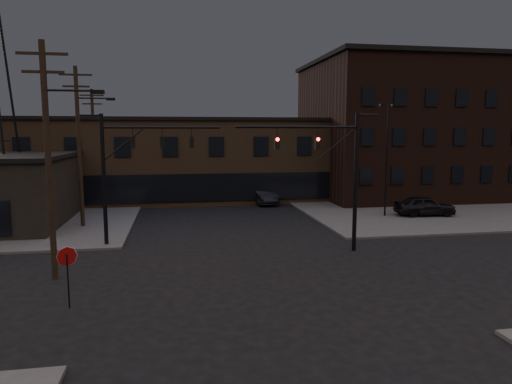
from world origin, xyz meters
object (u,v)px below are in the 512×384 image
traffic_signal_far (125,164)px  parked_car_lot_a (425,206)px  stop_sign (67,263)px  car_crossing (262,195)px  parked_car_lot_b (366,196)px  traffic_signal_near (337,167)px

traffic_signal_far → parked_car_lot_a: bearing=13.4°
stop_sign → car_crossing: 27.72m
parked_car_lot_a → car_crossing: 15.03m
parked_car_lot_b → stop_sign: bearing=137.4°
parked_car_lot_b → car_crossing: 10.01m
traffic_signal_near → car_crossing: traffic_signal_near is taller
traffic_signal_near → parked_car_lot_b: bearing=61.2°
parked_car_lot_a → parked_car_lot_b: 7.36m
traffic_signal_far → parked_car_lot_b: 24.71m
traffic_signal_far → parked_car_lot_a: 23.93m
traffic_signal_far → parked_car_lot_b: (20.88, 12.55, -4.16)m
traffic_signal_near → parked_car_lot_a: size_ratio=1.67×
car_crossing → traffic_signal_near: bearing=-96.7°
traffic_signal_near → stop_sign: 15.17m
stop_sign → traffic_signal_far: bearing=82.7°
parked_car_lot_a → parked_car_lot_b: parked_car_lot_a is taller
stop_sign → traffic_signal_near: bearing=25.9°
traffic_signal_near → stop_sign: traffic_signal_near is taller
parked_car_lot_a → car_crossing: bearing=57.1°
car_crossing → traffic_signal_far: bearing=-136.6°
stop_sign → parked_car_lot_b: bearing=45.5°
traffic_signal_near → traffic_signal_far: bearing=163.8°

